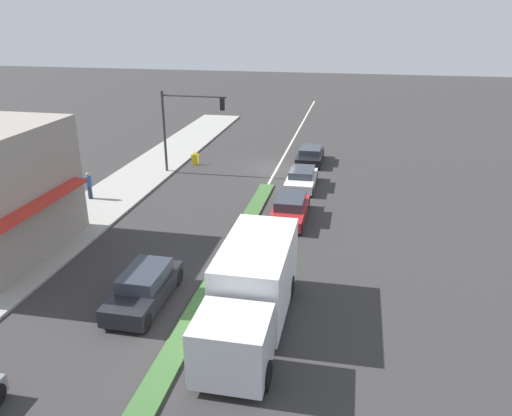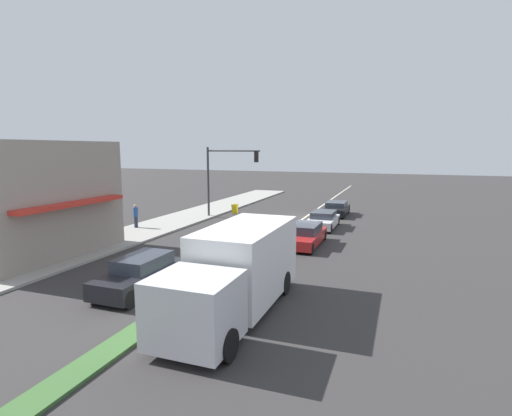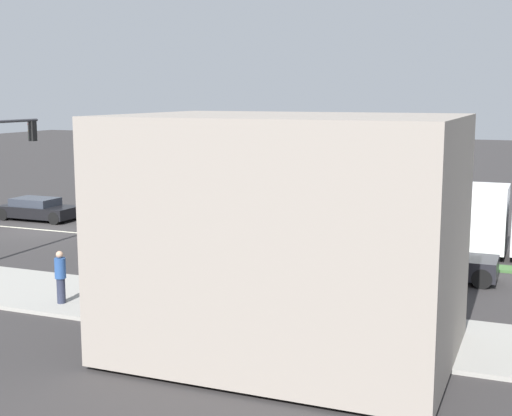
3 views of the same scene
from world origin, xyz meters
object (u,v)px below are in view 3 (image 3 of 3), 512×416
(van_white, at_px, (133,216))
(hatchback_red, at_px, (236,223))
(delivery_truck, at_px, (464,219))
(pedestrian, at_px, (60,276))
(sedan_dark, at_px, (433,260))
(suv_black, at_px, (38,209))

(van_white, bearing_deg, hatchback_red, 90.00)
(van_white, bearing_deg, delivery_truck, 90.00)
(pedestrian, bearing_deg, sedan_dark, 127.81)
(suv_black, relative_size, sedan_dark, 0.95)
(pedestrian, bearing_deg, suv_black, -138.60)
(pedestrian, bearing_deg, delivery_truck, 138.90)
(hatchback_red, bearing_deg, sedan_dark, 65.34)
(suv_black, bearing_deg, hatchback_red, 90.00)
(delivery_truck, relative_size, sedan_dark, 1.76)
(suv_black, relative_size, hatchback_red, 0.91)
(hatchback_red, bearing_deg, pedestrian, -2.35)
(delivery_truck, relative_size, hatchback_red, 1.67)
(suv_black, xyz_separation_m, hatchback_red, (0.00, 11.28, 0.03))
(pedestrian, height_order, suv_black, pedestrian)
(pedestrian, relative_size, delivery_truck, 0.22)
(sedan_dark, bearing_deg, pedestrian, -52.19)
(sedan_dark, distance_m, hatchback_red, 10.55)
(delivery_truck, xyz_separation_m, hatchback_red, (0.00, -10.17, -0.87))
(suv_black, height_order, sedan_dark, sedan_dark)
(van_white, bearing_deg, sedan_dark, 73.76)
(pedestrian, distance_m, delivery_truck, 16.23)
(delivery_truck, distance_m, van_white, 15.71)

